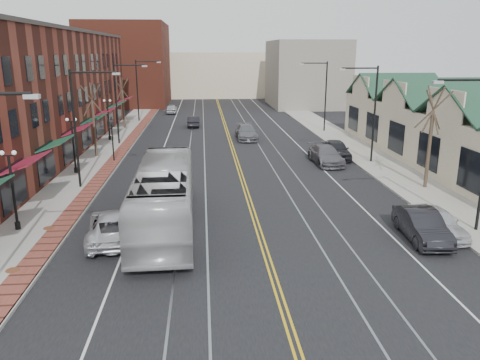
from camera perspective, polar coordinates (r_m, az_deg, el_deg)
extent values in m
plane|color=black|center=(18.88, 4.90, -14.15)|extent=(160.00, 160.00, 0.00)
cube|color=gray|center=(38.43, -18.18, 0.78)|extent=(4.00, 120.00, 0.15)
cube|color=gray|center=(40.18, 17.29, 1.47)|extent=(4.00, 120.00, 0.15)
cube|color=maroon|center=(46.24, -25.33, 9.29)|extent=(10.00, 50.00, 11.00)
cube|color=#C7B499|center=(42.33, 25.12, 4.48)|extent=(8.00, 36.00, 4.60)
cube|color=maroon|center=(87.19, -13.61, 13.54)|extent=(14.00, 18.00, 14.00)
cube|color=#C7B499|center=(101.32, -3.01, 12.74)|extent=(22.00, 14.00, 9.00)
cube|color=slate|center=(83.19, 8.04, 12.71)|extent=(12.00, 16.00, 11.00)
cube|color=#999999|center=(17.18, -24.04, 9.28)|extent=(0.50, 0.25, 0.15)
cylinder|color=black|center=(33.70, -19.46, 5.79)|extent=(0.16, 0.16, 8.00)
cylinder|color=black|center=(32.98, -17.49, 12.42)|extent=(3.00, 0.12, 0.12)
cube|color=#999999|center=(32.69, -14.85, 12.41)|extent=(0.50, 0.25, 0.15)
cylinder|color=black|center=(49.21, -14.83, 8.95)|extent=(0.16, 0.16, 8.00)
cylinder|color=black|center=(48.71, -13.36, 13.47)|extent=(3.00, 0.12, 0.12)
cube|color=#999999|center=(48.52, -11.56, 13.45)|extent=(0.50, 0.25, 0.15)
cylinder|color=black|center=(64.95, -12.41, 10.57)|extent=(0.16, 0.16, 8.00)
cylinder|color=black|center=(64.58, -11.25, 13.99)|extent=(3.00, 0.12, 0.12)
cube|color=#999999|center=(64.43, -9.88, 13.96)|extent=(0.50, 0.25, 0.15)
cylinder|color=black|center=(25.66, 26.02, 10.91)|extent=(3.00, 0.12, 0.12)
cube|color=#999999|center=(24.95, 22.97, 10.92)|extent=(0.50, 0.25, 0.15)
cylinder|color=black|center=(41.10, 16.07, 7.67)|extent=(0.16, 0.16, 8.00)
cylinder|color=black|center=(40.30, 14.43, 13.07)|extent=(3.00, 0.12, 0.12)
cube|color=#999999|center=(39.85, 12.33, 13.03)|extent=(0.50, 0.25, 0.15)
cylinder|color=black|center=(56.27, 10.40, 9.97)|extent=(0.16, 0.16, 8.00)
cylinder|color=black|center=(55.69, 9.06, 13.89)|extent=(3.00, 0.12, 0.12)
cube|color=#999999|center=(55.36, 7.50, 13.84)|extent=(0.50, 0.25, 0.15)
cylinder|color=black|center=(27.63, -25.46, -5.03)|extent=(0.28, 0.28, 0.40)
cylinder|color=black|center=(27.10, -25.90, -1.45)|extent=(0.14, 0.14, 4.00)
cube|color=black|center=(26.64, -26.40, 2.67)|extent=(0.60, 0.06, 0.06)
sphere|color=white|center=(26.72, -27.04, 2.96)|extent=(0.24, 0.24, 0.24)
sphere|color=white|center=(26.50, -25.84, 3.01)|extent=(0.24, 0.24, 0.24)
cylinder|color=black|center=(38.56, -19.37, 1.15)|extent=(0.28, 0.28, 0.40)
cylinder|color=black|center=(38.19, -19.61, 3.76)|extent=(0.14, 0.14, 4.00)
cube|color=black|center=(37.86, -19.88, 6.73)|extent=(0.60, 0.06, 0.06)
sphere|color=white|center=(37.92, -20.34, 6.93)|extent=(0.24, 0.24, 0.24)
sphere|color=white|center=(37.76, -19.46, 6.97)|extent=(0.24, 0.24, 0.24)
cylinder|color=black|center=(51.92, -15.59, 4.97)|extent=(0.28, 0.28, 0.40)
cylinder|color=black|center=(51.64, -15.73, 6.93)|extent=(0.14, 0.14, 4.00)
cube|color=black|center=(51.40, -15.90, 9.13)|extent=(0.60, 0.06, 0.06)
sphere|color=white|center=(51.45, -16.24, 9.28)|extent=(0.24, 0.24, 0.24)
sphere|color=white|center=(51.33, -15.58, 9.32)|extent=(0.24, 0.24, 0.24)
cylinder|color=#382B21|center=(43.77, -17.32, 5.96)|extent=(0.24, 0.24, 4.90)
cylinder|color=#382B21|center=(43.45, -17.60, 9.27)|extent=(0.58, 1.37, 2.90)
cylinder|color=#382B21|center=(43.45, -17.60, 9.27)|extent=(1.60, 0.66, 2.78)
cylinder|color=#382B21|center=(43.45, -17.60, 9.27)|extent=(0.53, 1.23, 2.96)
cylinder|color=#382B21|center=(43.45, -17.60, 9.27)|extent=(1.69, 1.03, 2.64)
cylinder|color=#382B21|center=(43.45, -17.60, 9.27)|extent=(1.78, 1.29, 2.48)
cylinder|color=#382B21|center=(59.36, -14.03, 8.36)|extent=(0.24, 0.24, 4.55)
cylinder|color=#382B21|center=(59.13, -14.18, 10.64)|extent=(0.55, 1.28, 2.69)
cylinder|color=#382B21|center=(59.13, -14.18, 10.64)|extent=(1.49, 0.62, 2.58)
cylinder|color=#382B21|center=(59.13, -14.18, 10.64)|extent=(0.50, 1.15, 2.75)
cylinder|color=#382B21|center=(59.13, -14.18, 10.64)|extent=(1.57, 0.97, 2.45)
cylinder|color=#382B21|center=(59.13, -14.18, 10.64)|extent=(1.66, 1.20, 2.30)
cylinder|color=#382B21|center=(34.48, 22.03, 3.41)|extent=(0.24, 0.24, 5.25)
cylinder|color=#382B21|center=(34.06, 22.50, 7.89)|extent=(0.61, 1.46, 3.10)
cylinder|color=#382B21|center=(34.06, 22.50, 7.89)|extent=(1.70, 0.70, 2.97)
cylinder|color=#382B21|center=(34.06, 22.50, 7.89)|extent=(0.56, 1.31, 3.17)
cylinder|color=#382B21|center=(34.06, 22.50, 7.89)|extent=(1.80, 1.10, 2.82)
cylinder|color=#382B21|center=(34.06, 22.50, 7.89)|extent=(1.90, 1.37, 2.65)
cylinder|color=#592D19|center=(22.82, -25.95, -9.85)|extent=(0.60, 0.60, 0.02)
cylinder|color=#592D19|center=(27.16, -22.25, -5.43)|extent=(0.60, 0.60, 0.02)
cylinder|color=black|center=(41.60, -15.25, 4.46)|extent=(0.12, 0.12, 3.20)
imported|color=black|center=(41.32, -15.43, 6.84)|extent=(0.18, 0.15, 0.90)
imported|color=#B9B8BB|center=(25.47, -9.18, -1.98)|extent=(3.22, 12.68, 3.52)
imported|color=silver|center=(24.67, -15.18, -5.40)|extent=(3.20, 5.69, 1.50)
imported|color=silver|center=(26.43, 22.85, -4.74)|extent=(1.94, 4.37, 1.46)
imported|color=black|center=(25.55, 21.30, -5.19)|extent=(1.91, 4.72, 1.52)
imported|color=#5D5C62|center=(40.43, 10.41, 3.02)|extent=(2.38, 5.39, 1.54)
imported|color=black|center=(42.62, 11.65, 3.67)|extent=(2.09, 4.88, 1.64)
imported|color=black|center=(59.98, -5.68, 7.13)|extent=(1.48, 4.17, 1.37)
imported|color=slate|center=(51.01, 0.79, 5.84)|extent=(2.18, 5.34, 1.55)
imported|color=#A5A6AC|center=(73.29, -8.35, 8.58)|extent=(1.80, 4.21, 1.42)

